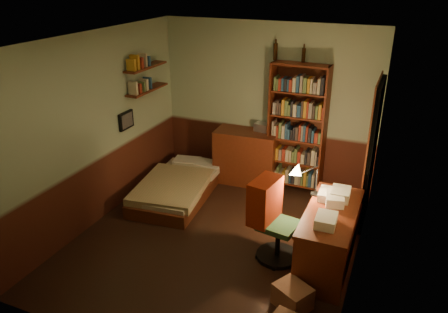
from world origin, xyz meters
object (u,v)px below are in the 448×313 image
at_px(bookshelf, 297,129).
at_px(cardboard_box_b, 293,296).
at_px(desk_lamp, 318,169).
at_px(bed, 177,181).
at_px(desk, 329,238).
at_px(office_chair, 279,223).
at_px(dresser, 246,157).
at_px(mini_stereo, 263,127).

height_order(bookshelf, cardboard_box_b, bookshelf).
bearing_deg(desk_lamp, bed, 152.49).
relative_size(desk, cardboard_box_b, 3.83).
xyz_separation_m(desk_lamp, office_chair, (-0.33, -0.45, -0.57)).
bearing_deg(bed, desk_lamp, -17.70).
distance_m(bookshelf, desk_lamp, 1.61).
xyz_separation_m(desk_lamp, cardboard_box_b, (0.07, -1.20, -0.96)).
bearing_deg(desk_lamp, dresser, 120.48).
height_order(mini_stereo, desk, mini_stereo).
height_order(desk, cardboard_box_b, desk).
bearing_deg(bed, bookshelf, 26.41).
bearing_deg(bookshelf, bed, -144.15).
bearing_deg(desk_lamp, mini_stereo, 113.12).
relative_size(mini_stereo, bookshelf, 0.12).
xyz_separation_m(bed, bookshelf, (1.60, 0.99, 0.76)).
bearing_deg(desk_lamp, bookshelf, 97.90).
bearing_deg(desk_lamp, cardboard_box_b, -102.06).
xyz_separation_m(dresser, desk_lamp, (1.43, -1.39, 0.64)).
height_order(bed, desk, desk).
height_order(dresser, mini_stereo, mini_stereo).
bearing_deg(desk, desk_lamp, 129.53).
relative_size(bed, bookshelf, 0.85).
bearing_deg(office_chair, bookshelf, 108.69).
xyz_separation_m(mini_stereo, desk_lamp, (1.20, -1.52, 0.12)).
relative_size(bookshelf, desk, 1.48).
xyz_separation_m(bed, mini_stereo, (1.03, 1.03, 0.70)).
height_order(bookshelf, office_chair, bookshelf).
bearing_deg(bookshelf, desk, -59.59).
height_order(desk_lamp, office_chair, desk_lamp).
bearing_deg(office_chair, bed, 163.61).
relative_size(mini_stereo, office_chair, 0.24).
relative_size(dresser, desk, 0.73).
bearing_deg(office_chair, desk_lamp, 63.51).
height_order(dresser, office_chair, office_chair).
bearing_deg(bookshelf, mini_stereo, -179.99).
bearing_deg(mini_stereo, desk, -41.64).
bearing_deg(dresser, desk, -48.61).
height_order(dresser, bookshelf, bookshelf).
relative_size(dresser, desk_lamp, 1.46).
height_order(bed, office_chair, office_chair).
xyz_separation_m(bed, cardboard_box_b, (2.30, -1.68, -0.13)).
relative_size(dresser, cardboard_box_b, 2.80).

